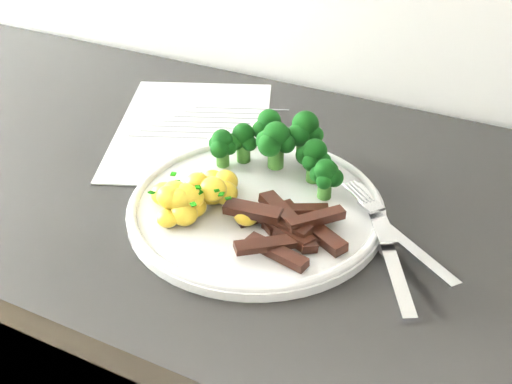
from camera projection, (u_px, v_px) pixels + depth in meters
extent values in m
cube|color=white|center=(193.00, 128.00, 0.94)|extent=(0.33, 0.38, 0.00)
cube|color=slate|center=(242.00, 109.00, 0.99)|extent=(0.14, 0.06, 0.00)
cube|color=slate|center=(230.00, 113.00, 0.98)|extent=(0.13, 0.06, 0.00)
cube|color=slate|center=(219.00, 118.00, 0.97)|extent=(0.13, 0.06, 0.00)
cube|color=slate|center=(206.00, 122.00, 0.95)|extent=(0.12, 0.05, 0.00)
cube|color=slate|center=(194.00, 127.00, 0.94)|extent=(0.12, 0.05, 0.00)
cube|color=slate|center=(181.00, 132.00, 0.93)|extent=(0.11, 0.05, 0.00)
cube|color=slate|center=(168.00, 137.00, 0.92)|extent=(0.11, 0.05, 0.00)
cylinder|color=silver|center=(256.00, 209.00, 0.77)|extent=(0.31, 0.31, 0.01)
torus|color=silver|center=(256.00, 204.00, 0.76)|extent=(0.31, 0.31, 0.01)
cylinder|color=#2B5C1C|center=(276.00, 157.00, 0.81)|extent=(0.02, 0.02, 0.03)
sphere|color=black|center=(286.00, 144.00, 0.79)|extent=(0.02, 0.02, 0.02)
sphere|color=black|center=(281.00, 137.00, 0.80)|extent=(0.03, 0.03, 0.03)
sphere|color=black|center=(266.00, 141.00, 0.79)|extent=(0.03, 0.03, 0.03)
sphere|color=black|center=(269.00, 145.00, 0.78)|extent=(0.03, 0.03, 0.03)
sphere|color=black|center=(276.00, 135.00, 0.79)|extent=(0.03, 0.03, 0.03)
cylinder|color=#2B5C1C|center=(314.00, 171.00, 0.80)|extent=(0.02, 0.02, 0.03)
sphere|color=black|center=(323.00, 161.00, 0.78)|extent=(0.02, 0.02, 0.02)
sphere|color=black|center=(316.00, 153.00, 0.80)|extent=(0.02, 0.02, 0.02)
sphere|color=black|center=(306.00, 155.00, 0.79)|extent=(0.03, 0.03, 0.03)
sphere|color=black|center=(311.00, 163.00, 0.78)|extent=(0.02, 0.02, 0.02)
sphere|color=black|center=(315.00, 151.00, 0.78)|extent=(0.03, 0.03, 0.03)
cylinder|color=#2B5C1C|center=(244.00, 153.00, 0.84)|extent=(0.02, 0.02, 0.02)
sphere|color=black|center=(250.00, 143.00, 0.82)|extent=(0.02, 0.02, 0.02)
sphere|color=black|center=(242.00, 136.00, 0.84)|extent=(0.02, 0.02, 0.02)
sphere|color=black|center=(235.00, 141.00, 0.82)|extent=(0.02, 0.02, 0.02)
sphere|color=black|center=(243.00, 134.00, 0.82)|extent=(0.03, 0.03, 0.03)
cylinder|color=#2B5C1C|center=(304.00, 147.00, 0.82)|extent=(0.02, 0.02, 0.03)
sphere|color=black|center=(314.00, 135.00, 0.81)|extent=(0.02, 0.02, 0.02)
sphere|color=black|center=(302.00, 127.00, 0.82)|extent=(0.03, 0.03, 0.03)
sphere|color=black|center=(299.00, 135.00, 0.80)|extent=(0.03, 0.03, 0.03)
sphere|color=black|center=(305.00, 124.00, 0.81)|extent=(0.03, 0.03, 0.03)
cylinder|color=#2B5C1C|center=(269.00, 141.00, 0.84)|extent=(0.02, 0.02, 0.03)
sphere|color=black|center=(277.00, 130.00, 0.82)|extent=(0.02, 0.02, 0.02)
sphere|color=black|center=(271.00, 124.00, 0.84)|extent=(0.02, 0.02, 0.02)
sphere|color=black|center=(262.00, 130.00, 0.82)|extent=(0.03, 0.03, 0.03)
sphere|color=black|center=(269.00, 121.00, 0.82)|extent=(0.03, 0.03, 0.03)
cylinder|color=#2B5C1C|center=(324.00, 189.00, 0.77)|extent=(0.02, 0.02, 0.02)
sphere|color=black|center=(334.00, 178.00, 0.75)|extent=(0.02, 0.02, 0.02)
sphere|color=black|center=(328.00, 171.00, 0.76)|extent=(0.03, 0.03, 0.03)
sphere|color=black|center=(317.00, 174.00, 0.76)|extent=(0.02, 0.02, 0.02)
sphere|color=black|center=(324.00, 182.00, 0.75)|extent=(0.02, 0.02, 0.02)
sphere|color=black|center=(326.00, 170.00, 0.75)|extent=(0.03, 0.03, 0.03)
cylinder|color=#2B5C1C|center=(223.00, 157.00, 0.83)|extent=(0.02, 0.02, 0.02)
sphere|color=black|center=(230.00, 148.00, 0.81)|extent=(0.02, 0.02, 0.02)
sphere|color=black|center=(228.00, 142.00, 0.83)|extent=(0.02, 0.02, 0.02)
sphere|color=black|center=(216.00, 143.00, 0.82)|extent=(0.02, 0.02, 0.02)
sphere|color=black|center=(220.00, 149.00, 0.81)|extent=(0.02, 0.02, 0.02)
sphere|color=black|center=(222.00, 140.00, 0.81)|extent=(0.03, 0.03, 0.03)
ellipsoid|color=yellow|center=(168.00, 218.00, 0.72)|extent=(0.03, 0.03, 0.02)
ellipsoid|color=yellow|center=(194.00, 206.00, 0.74)|extent=(0.03, 0.03, 0.02)
ellipsoid|color=yellow|center=(192.00, 205.00, 0.74)|extent=(0.03, 0.03, 0.03)
ellipsoid|color=yellow|center=(191.00, 204.00, 0.74)|extent=(0.03, 0.03, 0.03)
ellipsoid|color=yellow|center=(209.00, 195.00, 0.76)|extent=(0.03, 0.02, 0.02)
ellipsoid|color=yellow|center=(246.00, 214.00, 0.73)|extent=(0.03, 0.03, 0.03)
ellipsoid|color=yellow|center=(184.00, 214.00, 0.72)|extent=(0.03, 0.03, 0.03)
ellipsoid|color=yellow|center=(162.00, 195.00, 0.76)|extent=(0.03, 0.02, 0.02)
ellipsoid|color=yellow|center=(202.00, 191.00, 0.77)|extent=(0.03, 0.03, 0.02)
ellipsoid|color=yellow|center=(225.00, 193.00, 0.76)|extent=(0.03, 0.03, 0.03)
ellipsoid|color=yellow|center=(186.00, 195.00, 0.73)|extent=(0.03, 0.03, 0.03)
ellipsoid|color=yellow|center=(188.00, 198.00, 0.73)|extent=(0.03, 0.03, 0.03)
ellipsoid|color=yellow|center=(193.00, 197.00, 0.73)|extent=(0.03, 0.03, 0.02)
ellipsoid|color=yellow|center=(218.00, 193.00, 0.76)|extent=(0.03, 0.03, 0.02)
ellipsoid|color=yellow|center=(175.00, 193.00, 0.73)|extent=(0.03, 0.03, 0.03)
ellipsoid|color=yellow|center=(197.00, 184.00, 0.75)|extent=(0.03, 0.03, 0.03)
ellipsoid|color=yellow|center=(213.00, 194.00, 0.76)|extent=(0.03, 0.03, 0.03)
ellipsoid|color=yellow|center=(170.00, 197.00, 0.72)|extent=(0.03, 0.03, 0.03)
ellipsoid|color=yellow|center=(213.00, 180.00, 0.78)|extent=(0.03, 0.03, 0.03)
ellipsoid|color=yellow|center=(180.00, 199.00, 0.72)|extent=(0.03, 0.03, 0.03)
ellipsoid|color=yellow|center=(213.00, 189.00, 0.74)|extent=(0.03, 0.03, 0.03)
ellipsoid|color=yellow|center=(225.00, 182.00, 0.78)|extent=(0.03, 0.03, 0.03)
ellipsoid|color=yellow|center=(164.00, 193.00, 0.76)|extent=(0.03, 0.03, 0.03)
cube|color=#0B5D02|center=(200.00, 198.00, 0.73)|extent=(0.01, 0.01, 0.00)
cube|color=#0B5D02|center=(216.00, 190.00, 0.72)|extent=(0.01, 0.01, 0.00)
cube|color=#0B5D02|center=(152.00, 193.00, 0.72)|extent=(0.01, 0.01, 0.00)
cube|color=#0B5D02|center=(221.00, 194.00, 0.72)|extent=(0.01, 0.01, 0.00)
cube|color=#0B5D02|center=(207.00, 185.00, 0.74)|extent=(0.01, 0.01, 0.00)
cube|color=#0B5D02|center=(198.00, 187.00, 0.72)|extent=(0.01, 0.01, 0.00)
cube|color=#0B5D02|center=(201.00, 175.00, 0.76)|extent=(0.01, 0.01, 0.00)
cube|color=#0B5D02|center=(178.00, 182.00, 0.74)|extent=(0.01, 0.01, 0.00)
cube|color=#0B5D02|center=(173.00, 174.00, 0.75)|extent=(0.01, 0.01, 0.00)
cube|color=#0B5D02|center=(193.00, 204.00, 0.70)|extent=(0.01, 0.01, 0.00)
cube|color=#0B5D02|center=(199.00, 192.00, 0.72)|extent=(0.01, 0.01, 0.00)
cube|color=#0B5D02|center=(177.00, 197.00, 0.72)|extent=(0.01, 0.01, 0.00)
cube|color=#0B5D02|center=(194.00, 182.00, 0.75)|extent=(0.01, 0.01, 0.00)
cube|color=#0B5D02|center=(228.00, 198.00, 0.72)|extent=(0.01, 0.01, 0.00)
cube|color=black|center=(289.00, 221.00, 0.72)|extent=(0.05, 0.06, 0.02)
cube|color=black|center=(288.00, 233.00, 0.70)|extent=(0.07, 0.04, 0.02)
cube|color=black|center=(266.00, 214.00, 0.74)|extent=(0.06, 0.06, 0.02)
cube|color=black|center=(301.00, 234.00, 0.71)|extent=(0.06, 0.06, 0.01)
cube|color=black|center=(319.00, 233.00, 0.70)|extent=(0.08, 0.05, 0.01)
cube|color=black|center=(298.00, 232.00, 0.71)|extent=(0.06, 0.04, 0.01)
cube|color=black|center=(277.00, 252.00, 0.68)|extent=(0.08, 0.03, 0.01)
cube|color=black|center=(301.00, 211.00, 0.73)|extent=(0.07, 0.04, 0.02)
cube|color=black|center=(282.00, 223.00, 0.71)|extent=(0.08, 0.03, 0.01)
cube|color=black|center=(316.00, 219.00, 0.71)|extent=(0.06, 0.06, 0.01)
cube|color=black|center=(265.00, 245.00, 0.68)|extent=(0.06, 0.06, 0.01)
cube|color=black|center=(282.00, 213.00, 0.72)|extent=(0.07, 0.06, 0.02)
cube|color=black|center=(253.00, 211.00, 0.72)|extent=(0.07, 0.03, 0.01)
cube|color=silver|center=(414.00, 251.00, 0.68)|extent=(0.12, 0.10, 0.02)
cube|color=silver|center=(371.00, 205.00, 0.74)|extent=(0.04, 0.03, 0.01)
cylinder|color=silver|center=(364.00, 191.00, 0.77)|extent=(0.04, 0.03, 0.00)
cylinder|color=silver|center=(360.00, 192.00, 0.76)|extent=(0.04, 0.03, 0.00)
cylinder|color=silver|center=(356.00, 193.00, 0.76)|extent=(0.04, 0.03, 0.00)
cylinder|color=silver|center=(353.00, 194.00, 0.76)|extent=(0.04, 0.03, 0.00)
cube|color=silver|center=(376.00, 211.00, 0.74)|extent=(0.08, 0.12, 0.01)
cube|color=silver|center=(397.00, 281.00, 0.66)|extent=(0.07, 0.10, 0.02)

